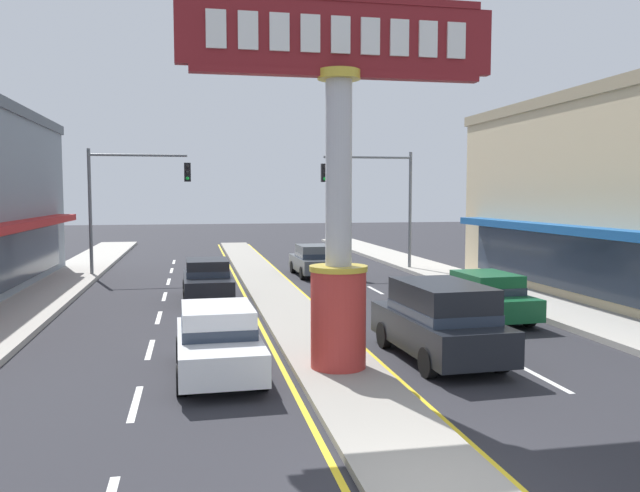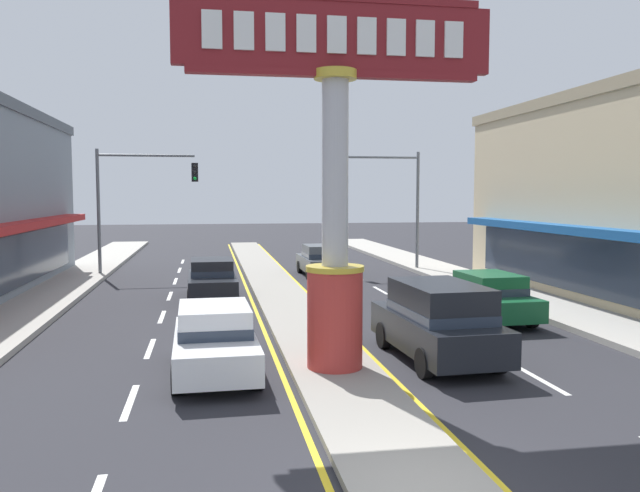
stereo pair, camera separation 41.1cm
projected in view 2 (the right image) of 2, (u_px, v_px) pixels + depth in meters
median_strip at (278, 291)px, 26.17m from camera, size 2.01×52.00×0.14m
sidewalk_left at (30, 306)px, 22.67m from camera, size 2.77×60.00×0.18m
sidewalk_right at (507, 293)px, 25.74m from camera, size 2.77×60.00×0.18m
lane_markings at (282, 298)px, 24.84m from camera, size 8.75×52.00×0.01m
district_sign at (335, 182)px, 14.14m from camera, size 6.97×1.30×8.15m
traffic_light_left_side at (136, 189)px, 31.35m from camera, size 4.86×0.46×6.20m
traffic_light_right_side at (385, 190)px, 33.10m from camera, size 4.86×0.46×6.20m
suv_near_right_lane at (438, 321)px, 15.49m from camera, size 2.13×4.68×1.90m
sedan_far_right_lane at (215, 339)px, 14.39m from camera, size 1.92×4.34×1.53m
sedan_near_left_lane at (212, 279)px, 24.66m from camera, size 1.91×4.34×1.53m
sedan_mid_left_lane at (488, 296)px, 20.44m from camera, size 1.97×4.37×1.53m
sedan_far_left_oncoming at (321, 260)px, 31.64m from camera, size 1.90×4.33×1.53m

